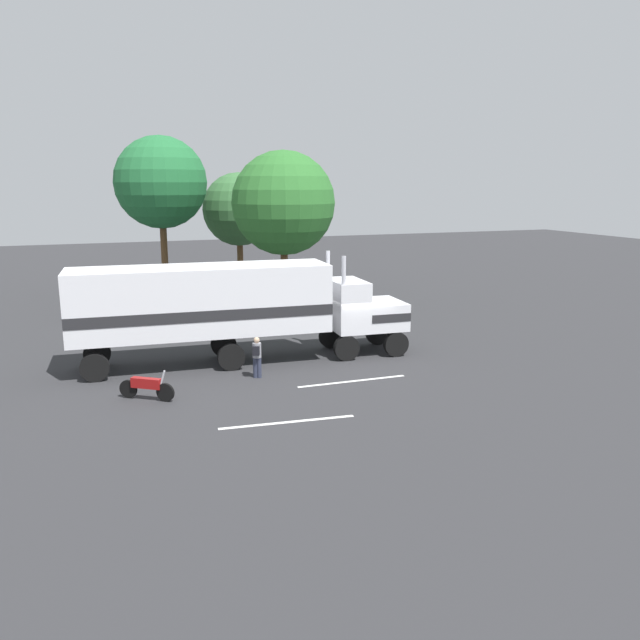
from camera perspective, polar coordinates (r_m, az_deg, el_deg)
The scene contains 10 objects.
ground_plane at distance 28.16m, azimuth 3.51°, elevation -3.11°, with size 120.00×120.00×0.00m, color #2D2D30.
lane_stripe_near at distance 24.38m, azimuth 2.93°, elevation -5.55°, with size 4.40×0.16×0.01m, color silver.
lane_stripe_mid at distance 20.38m, azimuth -2.95°, elevation -9.21°, with size 4.40×0.16×0.01m, color silver.
semi_truck at distance 26.54m, azimuth -8.27°, elevation 1.43°, with size 14.30×3.49×4.50m.
person_bystander at distance 24.67m, azimuth -5.72°, elevation -3.22°, with size 0.40×0.48×1.63m.
parked_car at distance 36.56m, azimuth -17.58°, elevation 1.21°, with size 4.75×3.24×1.57m.
motorcycle at distance 23.04m, azimuth -15.38°, elevation -5.82°, with size 1.78×1.31×1.12m.
tree_left at distance 38.16m, azimuth -3.32°, elevation 10.48°, with size 6.17×6.17×9.38m.
tree_center at distance 42.95m, azimuth -14.19°, elevation 11.93°, with size 5.94×5.94×10.47m.
tree_right at distance 46.61m, azimuth -7.33°, elevation 9.87°, with size 5.24×5.24×8.22m.
Camera 1 is at (-11.07, -24.79, 7.46)m, focal length 35.43 mm.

